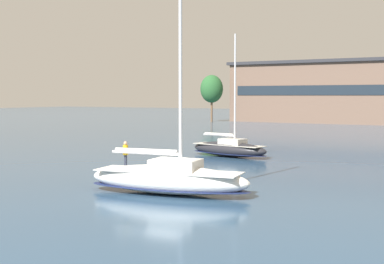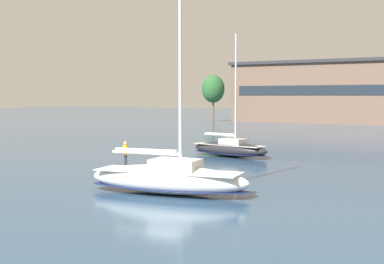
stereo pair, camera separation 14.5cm
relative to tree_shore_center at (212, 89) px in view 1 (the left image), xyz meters
The scene contains 5 objects.
ground_plane 94.59m from the tree_shore_center, 63.38° to the right, with size 400.00×400.00×0.00m, color #2D4C6B.
waterfront_building 27.05m from the tree_shore_center, 24.53° to the left, with size 44.07×17.17×14.19m.
tree_shore_center is the anchor object (origin of this frame).
sailboat_main 94.52m from the tree_shore_center, 63.36° to the right, with size 11.17×4.74×14.87m.
sailboat_moored_mid_channel 73.71m from the tree_shore_center, 60.30° to the right, with size 9.30×4.00×12.39m.
Camera 1 is at (18.28, -28.16, 6.21)m, focal length 50.00 mm.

